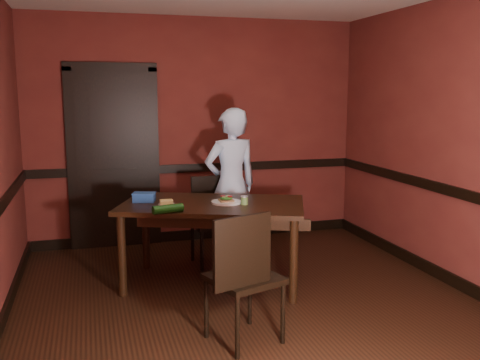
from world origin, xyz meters
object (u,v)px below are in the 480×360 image
sauce_jar (244,200)px  food_tub (144,197)px  dining_table (213,244)px  chair_far (214,222)px  cheese_saucer (166,203)px  person (231,185)px  chair_near (244,276)px  sandwich_plate (226,201)px

sauce_jar → food_tub: bearing=157.0°
dining_table → food_tub: (-0.61, 0.22, 0.44)m
chair_far → cheese_saucer: 0.86m
sauce_jar → cheese_saucer: size_ratio=0.53×
person → cheese_saucer: size_ratio=10.80×
dining_table → chair_near: 1.23m
cheese_saucer → chair_near: bearing=-73.1°
chair_near → sauce_jar: 1.16m
sauce_jar → food_tub: food_tub is taller
person → cheese_saucer: (-0.79, -0.65, -0.02)m
sandwich_plate → cheese_saucer: 0.56m
chair_far → sauce_jar: bearing=-84.4°
chair_near → food_tub: (-0.56, 1.44, 0.34)m
sandwich_plate → food_tub: size_ratio=1.16×
person → cheese_saucer: bearing=28.7°
sauce_jar → chair_near: bearing=-106.4°
chair_far → person: 0.44m
cheese_saucer → food_tub: (-0.18, 0.19, 0.03)m
food_tub → chair_near: bearing=-52.0°
person → chair_near: bearing=67.3°
chair_far → food_tub: 0.91m
dining_table → chair_far: chair_far is taller
cheese_saucer → chair_far: bearing=43.6°
cheese_saucer → sauce_jar: bearing=-14.6°
dining_table → cheese_saucer: (-0.43, 0.03, 0.41)m
dining_table → person: person is taller
chair_near → food_tub: chair_near is taller
chair_near → person: (0.41, 1.90, 0.33)m
dining_table → person: 0.88m
sauce_jar → cheese_saucer: sauce_jar is taller
dining_table → chair_near: (-0.05, -1.22, 0.10)m
dining_table → sandwich_plate: size_ratio=6.02×
sauce_jar → food_tub: (-0.88, 0.37, 0.00)m
chair_near → sauce_jar: (0.32, 1.07, 0.33)m
chair_near → cheese_saucer: chair_near is taller
chair_near → dining_table: bearing=-111.9°
chair_far → cheese_saucer: chair_far is taller
chair_far → chair_near: bearing=-100.2°
dining_table → cheese_saucer: size_ratio=11.01×
person → sauce_jar: person is taller
chair_near → sauce_jar: size_ratio=12.32×
sandwich_plate → cheese_saucer: sandwich_plate is taller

